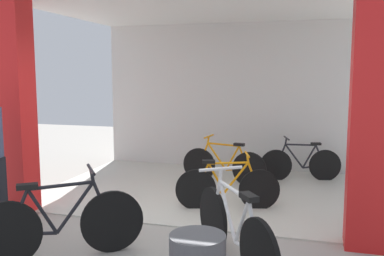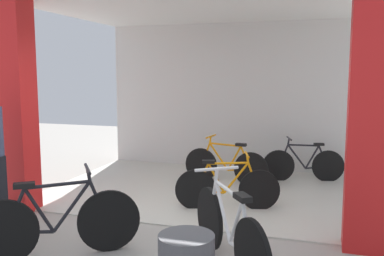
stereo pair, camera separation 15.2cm
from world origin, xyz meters
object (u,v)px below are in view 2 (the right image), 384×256
at_px(bicycle_inside_0, 226,165).
at_px(bicycle_inside_1, 227,188).
at_px(bicycle_inside_2, 304,164).
at_px(bicycle_parked_1, 58,223).
at_px(bicycle_parked_0, 228,232).

distance_m(bicycle_inside_0, bicycle_inside_1, 1.42).
bearing_deg(bicycle_inside_2, bicycle_parked_1, -119.61).
relative_size(bicycle_inside_0, bicycle_inside_2, 1.08).
height_order(bicycle_inside_0, bicycle_parked_0, bicycle_parked_0).
relative_size(bicycle_inside_1, bicycle_parked_0, 0.99).
height_order(bicycle_parked_0, bicycle_parked_1, bicycle_parked_0).
bearing_deg(bicycle_parked_0, bicycle_inside_2, 81.87).
bearing_deg(bicycle_parked_1, bicycle_inside_1, 57.13).
distance_m(bicycle_inside_1, bicycle_parked_0, 1.84).
xyz_separation_m(bicycle_parked_0, bicycle_parked_1, (-1.75, -0.27, -0.01)).
relative_size(bicycle_inside_0, bicycle_parked_0, 1.05).
bearing_deg(bicycle_inside_2, bicycle_inside_1, -115.94).
distance_m(bicycle_inside_1, bicycle_inside_2, 2.18).
bearing_deg(bicycle_parked_0, bicycle_inside_1, 103.13).
xyz_separation_m(bicycle_inside_2, bicycle_parked_0, (-0.54, -3.75, 0.06)).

